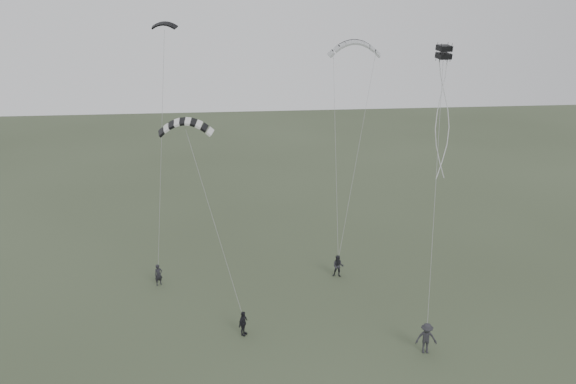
{
  "coord_description": "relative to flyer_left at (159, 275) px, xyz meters",
  "views": [
    {
      "loc": [
        -3.32,
        -28.28,
        18.27
      ],
      "look_at": [
        0.45,
        5.62,
        6.69
      ],
      "focal_mm": 35.0,
      "sensor_mm": 36.0,
      "label": 1
    }
  ],
  "objects": [
    {
      "name": "ground",
      "position": [
        8.27,
        -6.64,
        -0.75
      ],
      "size": [
        140.0,
        140.0,
        0.0
      ],
      "primitive_type": "plane",
      "color": "#3A422D",
      "rests_on": "ground"
    },
    {
      "name": "kite_box",
      "position": [
        17.6,
        -2.82,
        14.78
      ],
      "size": [
        0.83,
        0.89,
        0.82
      ],
      "primitive_type": null,
      "rotation": [
        0.1,
        0.0,
        0.14
      ],
      "color": "black",
      "rests_on": "flyer_far"
    },
    {
      "name": "kite_dark_small",
      "position": [
        1.12,
        3.88,
        16.19
      ],
      "size": [
        1.77,
        1.04,
        0.67
      ],
      "primitive_type": null,
      "rotation": [
        0.37,
        0.0,
        -0.25
      ],
      "color": "black",
      "rests_on": "flyer_left"
    },
    {
      "name": "flyer_right",
      "position": [
        12.33,
        -0.16,
        0.05
      ],
      "size": [
        0.91,
        0.8,
        1.6
      ],
      "primitive_type": "imported",
      "rotation": [
        0.0,
        0.0,
        -0.28
      ],
      "color": "#25252B",
      "rests_on": "ground"
    },
    {
      "name": "kite_pale_large",
      "position": [
        15.25,
        9.95,
        14.51
      ],
      "size": [
        4.29,
        1.75,
        1.87
      ],
      "primitive_type": null,
      "rotation": [
        0.23,
        0.0,
        -0.11
      ],
      "color": "#AAADAF",
      "rests_on": "flyer_right"
    },
    {
      "name": "kite_striped",
      "position": [
        2.59,
        -2.79,
        11.05
      ],
      "size": [
        3.13,
        1.21,
        1.37
      ],
      "primitive_type": null,
      "rotation": [
        0.28,
        0.0,
        -0.04
      ],
      "color": "black",
      "rests_on": "flyer_center"
    },
    {
      "name": "flyer_center",
      "position": [
        5.49,
        -6.72,
        0.01
      ],
      "size": [
        0.78,
        0.94,
        1.5
      ],
      "primitive_type": "imported",
      "rotation": [
        0.0,
        0.0,
        1.01
      ],
      "color": "black",
      "rests_on": "ground"
    },
    {
      "name": "flyer_left",
      "position": [
        0.0,
        0.0,
        0.0
      ],
      "size": [
        0.65,
        0.57,
        1.49
      ],
      "primitive_type": "imported",
      "rotation": [
        0.0,
        0.0,
        0.49
      ],
      "color": "black",
      "rests_on": "ground"
    },
    {
      "name": "flyer_far",
      "position": [
        15.36,
        -9.55,
        0.15
      ],
      "size": [
        1.24,
        0.82,
        1.79
      ],
      "primitive_type": "imported",
      "rotation": [
        0.0,
        0.0,
        -0.14
      ],
      "color": "#27262B",
      "rests_on": "ground"
    }
  ]
}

